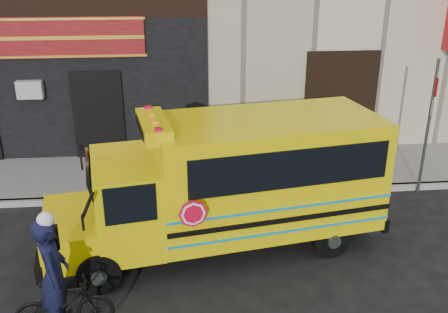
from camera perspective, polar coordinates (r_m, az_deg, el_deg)
name	(u,v)px	position (r m, az deg, el deg)	size (l,w,h in m)	color
ground	(226,253)	(10.51, 0.24, -11.01)	(120.00, 120.00, 0.00)	black
curb	(216,195)	(12.73, -0.90, -4.37)	(40.00, 0.20, 0.15)	#979691
sidewalk	(212,171)	(14.09, -1.38, -1.67)	(40.00, 3.00, 0.15)	slate
school_bus	(234,179)	(10.14, 1.19, -2.58)	(7.16, 3.28, 2.92)	black
sign_pole	(429,123)	(13.28, 22.37, 3.59)	(0.10, 0.30, 3.49)	#444C45
bicycle	(64,306)	(8.79, -17.82, -15.91)	(0.45, 1.58, 0.95)	black
cyclist	(54,278)	(8.50, -18.84, -13.04)	(0.74, 0.48, 2.02)	black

